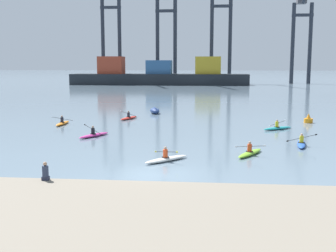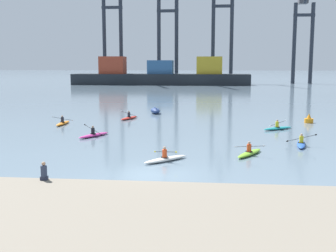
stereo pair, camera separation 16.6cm
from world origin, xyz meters
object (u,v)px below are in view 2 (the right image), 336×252
object	(u,v)px
kayak_blue	(301,144)
gantry_crane_east	(304,28)
gantry_crane_west_mid	(167,25)
channel_buoy	(309,119)
kayak_orange	(63,123)
gantry_crane_west	(112,24)
kayak_magenta	(94,135)
gantry_crane_east_mid	(223,23)
capsized_dinghy	(155,111)
seated_onlooker	(44,172)
kayak_teal	(278,128)
container_barge	(160,75)
kayak_red	(129,118)
kayak_lime	(249,153)
kayak_white	(166,159)

from	to	relation	value
kayak_blue	gantry_crane_east	bearing A→B (deg)	78.45
gantry_crane_west_mid	channel_buoy	world-z (taller)	gantry_crane_west_mid
kayak_blue	kayak_orange	bearing A→B (deg)	156.99
gantry_crane_west	kayak_magenta	xyz separation A→B (m)	(22.44, -103.81, -18.69)
gantry_crane_east_mid	capsized_dinghy	xyz separation A→B (m)	(-10.23, -88.30, -18.69)
gantry_crane_west_mid	gantry_crane_east	size ratio (longest dim) A/B	1.04
gantry_crane_west_mid	gantry_crane_east_mid	xyz separation A→B (m)	(17.42, 3.55, 0.67)
kayak_magenta	seated_onlooker	distance (m)	15.54
channel_buoy	kayak_magenta	world-z (taller)	kayak_magenta
gantry_crane_east	seated_onlooker	bearing A→B (deg)	-107.02
gantry_crane_west_mid	kayak_teal	distance (m)	100.47
kayak_teal	container_barge	bearing A→B (deg)	103.88
gantry_crane_east_mid	kayak_blue	size ratio (longest dim) A/B	10.63
kayak_magenta	seated_onlooker	world-z (taller)	seated_onlooker
capsized_dinghy	kayak_red	distance (m)	6.13
gantry_crane_east	kayak_red	distance (m)	100.05
container_barge	kayak_teal	size ratio (longest dim) A/B	16.80
container_barge	seated_onlooker	distance (m)	107.37
gantry_crane_west_mid	capsized_dinghy	world-z (taller)	gantry_crane_west_mid
gantry_crane_west_mid	kayak_magenta	distance (m)	103.91
gantry_crane_east	capsized_dinghy	world-z (taller)	gantry_crane_east
container_barge	kayak_blue	distance (m)	96.65
gantry_crane_east	gantry_crane_west	bearing A→B (deg)	179.21
container_barge	kayak_magenta	size ratio (longest dim) A/B	16.09
kayak_red	kayak_orange	bearing A→B (deg)	-140.23
container_barge	gantry_crane_east	bearing A→B (deg)	14.56
gantry_crane_east_mid	kayak_lime	distance (m)	113.46
kayak_magenta	kayak_orange	world-z (taller)	kayak_magenta
kayak_white	seated_onlooker	distance (m)	8.67
container_barge	gantry_crane_east_mid	distance (m)	28.28
gantry_crane_east_mid	gantry_crane_east	xyz separation A→B (m)	(24.95, -2.79, -1.81)
kayak_white	channel_buoy	bearing A→B (deg)	55.78
kayak_magenta	gantry_crane_east_mid	bearing A→B (deg)	82.90
gantry_crane_west	kayak_lime	world-z (taller)	gantry_crane_west
channel_buoy	kayak_teal	bearing A→B (deg)	-127.69
gantry_crane_west_mid	kayak_teal	xyz separation A→B (m)	(20.30, -96.70, -18.20)
container_barge	gantry_crane_west	world-z (taller)	gantry_crane_west
channel_buoy	kayak_blue	distance (m)	13.47
gantry_crane_east	kayak_teal	world-z (taller)	gantry_crane_east
seated_onlooker	kayak_lime	bearing A→B (deg)	41.37
container_barge	kayak_teal	world-z (taller)	container_barge
kayak_magenta	kayak_lime	size ratio (longest dim) A/B	1.00
container_barge	gantry_crane_west_mid	xyz separation A→B (m)	(0.99, 10.50, 15.56)
kayak_white	seated_onlooker	world-z (taller)	seated_onlooker
gantry_crane_east_mid	gantry_crane_east	size ratio (longest dim) A/B	1.04
capsized_dinghy	kayak_red	size ratio (longest dim) A/B	0.83
kayak_blue	seated_onlooker	size ratio (longest dim) A/B	3.86
kayak_magenta	kayak_blue	size ratio (longest dim) A/B	0.95
kayak_lime	kayak_blue	bearing A→B (deg)	41.80
kayak_lime	seated_onlooker	world-z (taller)	seated_onlooker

